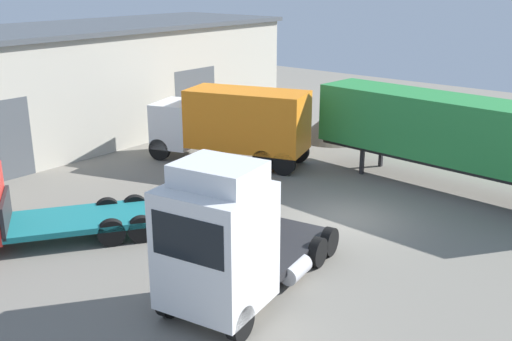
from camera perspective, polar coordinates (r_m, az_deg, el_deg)
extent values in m
plane|color=slate|center=(22.85, 8.67, -4.54)|extent=(60.00, 60.00, 0.00)
cube|color=#B7B2A3|center=(34.48, -17.92, 7.59)|extent=(27.56, 8.15, 5.86)
cube|color=#474C51|center=(34.10, -18.42, 12.63)|extent=(28.06, 8.65, 0.25)
cube|color=#4C5156|center=(35.30, -5.79, 6.73)|extent=(3.20, 0.08, 3.60)
cube|color=silver|center=(15.59, -3.87, -7.14)|extent=(2.77, 2.86, 3.21)
cube|color=silver|center=(15.05, -3.59, -0.35)|extent=(2.00, 2.34, 0.60)
cube|color=black|center=(14.46, -6.52, -6.52)|extent=(0.42, 2.09, 1.16)
cube|color=#232326|center=(18.79, 1.91, -7.52)|extent=(4.49, 2.66, 0.24)
cylinder|color=#B2B2B7|center=(17.98, 3.82, -9.41)|extent=(1.18, 0.73, 0.56)
cylinder|color=black|center=(15.40, -1.51, -14.28)|extent=(0.98, 0.45, 0.95)
cylinder|color=black|center=(16.50, -8.18, -12.09)|extent=(0.98, 0.45, 0.95)
cylinder|color=black|center=(18.99, 5.88, -7.74)|extent=(0.98, 0.45, 0.95)
cylinder|color=black|center=(19.89, 0.07, -6.39)|extent=(0.98, 0.45, 0.95)
cylinder|color=black|center=(19.73, 6.97, -6.73)|extent=(0.98, 0.45, 0.95)
cylinder|color=black|center=(20.60, 1.33, -5.49)|extent=(0.98, 0.45, 0.95)
cube|color=#28843D|center=(26.16, 18.40, 3.75)|extent=(3.35, 12.34, 2.59)
cube|color=#232326|center=(26.52, 18.10, 0.79)|extent=(2.61, 12.28, 0.24)
cube|color=#232326|center=(27.85, 10.06, 0.78)|extent=(0.17, 0.17, 1.11)
cube|color=#232326|center=(29.15, 11.81, 1.46)|extent=(0.17, 0.17, 1.11)
cube|color=#197075|center=(21.71, -16.20, -4.47)|extent=(5.49, 4.77, 0.20)
cube|color=#232326|center=(21.67, -22.72, -3.67)|extent=(1.43, 2.06, 1.10)
cylinder|color=black|center=(20.82, -13.60, -5.78)|extent=(0.95, 0.77, 0.94)
cylinder|color=black|center=(22.76, -13.96, -3.70)|extent=(0.95, 0.77, 0.94)
cylinder|color=black|center=(20.88, -10.86, -5.51)|extent=(0.95, 0.77, 0.94)
cylinder|color=black|center=(22.82, -11.46, -3.47)|extent=(0.95, 0.77, 0.94)
cube|color=silver|center=(30.27, -7.52, 4.45)|extent=(2.87, 2.55, 2.20)
cube|color=black|center=(30.63, -9.07, 5.30)|extent=(1.94, 0.70, 0.88)
cube|color=orange|center=(28.54, -0.85, 4.88)|extent=(4.04, 6.14, 2.78)
cylinder|color=black|center=(29.89, -9.16, 2.01)|extent=(0.62, 1.13, 1.09)
cylinder|color=black|center=(31.64, -7.25, 3.00)|extent=(0.62, 1.13, 1.09)
cylinder|color=black|center=(27.59, 0.72, 0.89)|extent=(0.62, 1.13, 1.09)
cylinder|color=black|center=(29.48, 2.17, 2.01)|extent=(0.62, 1.13, 1.09)
cylinder|color=black|center=(27.27, 2.68, 0.66)|extent=(0.62, 1.13, 1.09)
cylinder|color=black|center=(29.18, 4.02, 1.81)|extent=(0.62, 1.13, 1.09)
cone|color=#565147|center=(33.55, 7.23, 4.32)|extent=(3.73, 3.73, 1.59)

